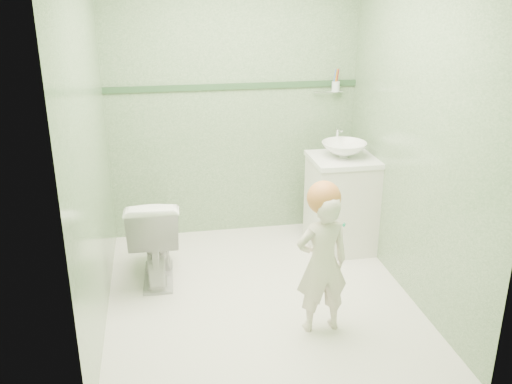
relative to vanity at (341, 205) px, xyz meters
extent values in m
plane|color=white|center=(-0.84, -0.70, -0.40)|extent=(2.50, 2.50, 0.00)
cube|color=gray|center=(-0.84, 0.55, 0.80)|extent=(2.20, 0.04, 2.40)
cube|color=gray|center=(-0.84, -1.95, 0.80)|extent=(2.20, 0.04, 2.40)
cube|color=gray|center=(-1.94, -0.70, 0.80)|extent=(0.04, 2.50, 2.40)
cube|color=gray|center=(0.26, -0.70, 0.80)|extent=(0.04, 2.50, 2.40)
cube|color=#305231|center=(-0.84, 0.54, 0.95)|extent=(2.20, 0.02, 0.05)
cube|color=silver|center=(0.00, 0.00, 0.00)|extent=(0.52, 0.50, 0.80)
cube|color=white|center=(0.00, 0.00, 0.41)|extent=(0.54, 0.52, 0.04)
imported|color=white|center=(0.00, 0.00, 0.49)|extent=(0.37, 0.37, 0.13)
cylinder|color=silver|center=(0.00, 0.20, 0.55)|extent=(0.03, 0.03, 0.18)
cylinder|color=silver|center=(0.00, 0.15, 0.63)|extent=(0.02, 0.12, 0.02)
cylinder|color=silver|center=(0.00, 0.50, 0.88)|extent=(0.26, 0.02, 0.02)
cylinder|color=silver|center=(0.06, 0.48, 0.93)|extent=(0.07, 0.07, 0.09)
cylinder|color=purple|center=(0.06, 0.47, 1.00)|extent=(0.01, 0.01, 0.17)
cylinder|color=orange|center=(0.06, 0.47, 1.00)|extent=(0.01, 0.01, 0.17)
cylinder|color=red|center=(0.07, 0.48, 1.00)|extent=(0.01, 0.01, 0.17)
cylinder|color=#4267DB|center=(0.04, 0.48, 1.00)|extent=(0.01, 0.01, 0.17)
imported|color=white|center=(-1.58, -0.25, -0.05)|extent=(0.42, 0.70, 0.70)
imported|color=beige|center=(-0.51, -1.15, 0.08)|extent=(0.37, 0.26, 0.97)
sphere|color=#C27239|center=(-0.51, -1.13, 0.53)|extent=(0.22, 0.22, 0.22)
cylinder|color=#189B70|center=(-0.43, -1.28, 0.41)|extent=(0.07, 0.13, 0.06)
cube|color=white|center=(-0.49, -1.23, 0.45)|extent=(0.03, 0.03, 0.02)
camera|label=1|loc=(-1.51, -4.27, 1.81)|focal=39.48mm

